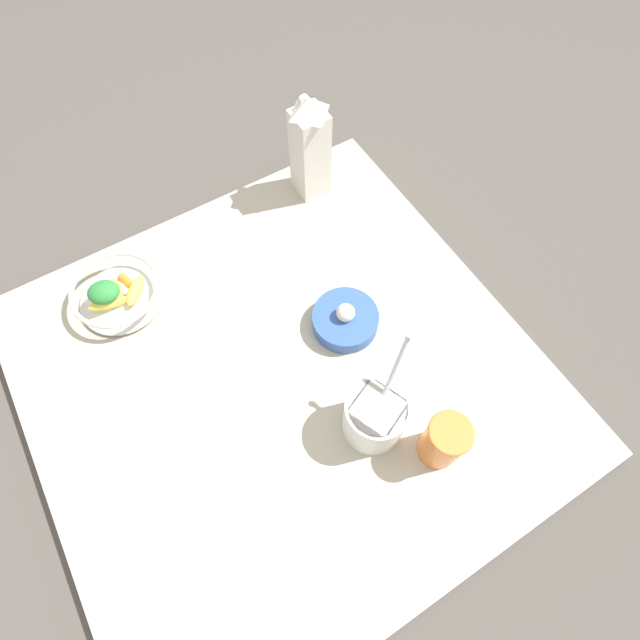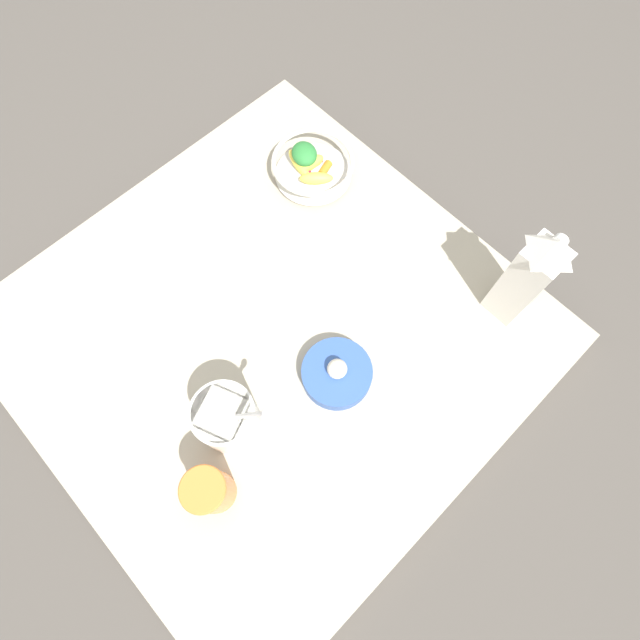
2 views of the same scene
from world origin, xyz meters
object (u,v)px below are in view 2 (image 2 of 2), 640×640
Objects in this scene: milk_carton at (528,277)px; yogurt_tub at (227,417)px; drinking_cup at (210,491)px; garlic_bowl at (337,373)px; fruit_bowl at (312,166)px.

milk_carton reaches higher than yogurt_tub.
yogurt_tub is at bearing -52.95° from drinking_cup.
garlic_bowl is at bearing 69.86° from milk_carton.
yogurt_tub reaches higher than fruit_bowl.
yogurt_tub is (0.20, 0.57, -0.07)m from milk_carton.
milk_carton reaches higher than garlic_bowl.
yogurt_tub is 1.68× the size of garlic_bowl.
fruit_bowl is 1.49× the size of drinking_cup.
fruit_bowl is 0.81× the size of yogurt_tub.
fruit_bowl is 1.36× the size of garlic_bowl.
milk_carton is 2.06× the size of drinking_cup.
yogurt_tub reaches higher than drinking_cup.
drinking_cup is (-0.38, 0.60, 0.03)m from fruit_bowl.
milk_carton is at bearing -109.75° from yogurt_tub.
yogurt_tub is at bearing 70.25° from milk_carton.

